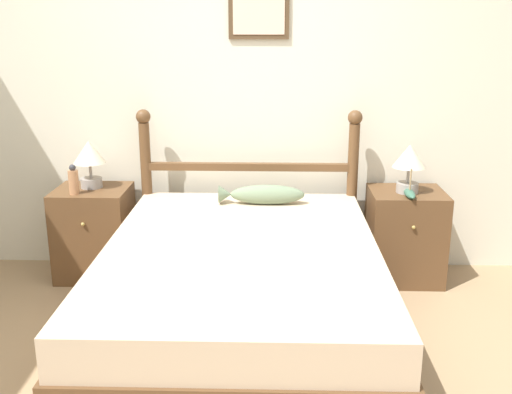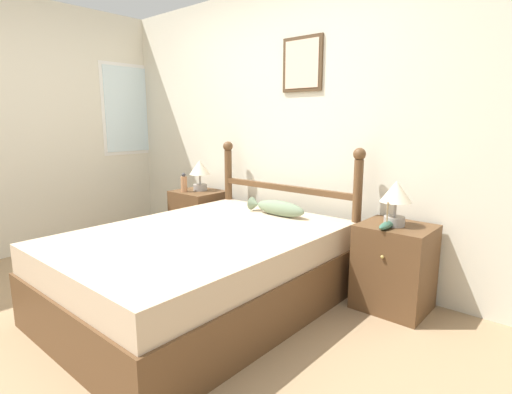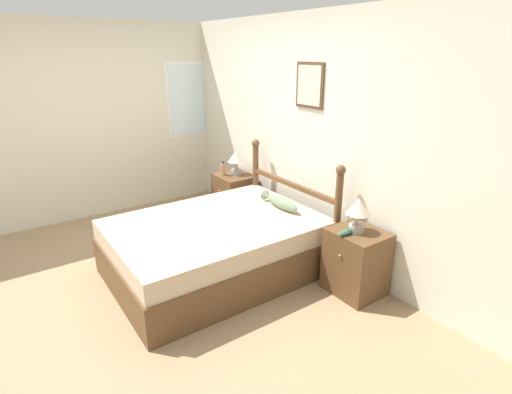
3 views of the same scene
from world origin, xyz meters
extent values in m
cube|color=beige|center=(0.00, 1.73, 1.27)|extent=(6.40, 0.06, 2.55)
cube|color=#4C3823|center=(0.26, 1.69, 1.83)|extent=(0.40, 0.02, 0.46)
cube|color=beige|center=(0.26, 1.68, 1.83)|extent=(0.34, 0.01, 0.40)
cube|color=brown|center=(0.20, 0.56, 0.19)|extent=(1.48, 2.05, 0.37)
cube|color=#CCB293|center=(0.20, 0.56, 0.47)|extent=(1.44, 2.01, 0.20)
cylinder|color=brown|center=(-0.51, 1.55, 0.53)|extent=(0.07, 0.07, 1.06)
sphere|color=brown|center=(-0.51, 1.55, 1.10)|extent=(0.10, 0.10, 0.10)
cylinder|color=brown|center=(0.91, 1.55, 0.53)|extent=(0.07, 0.07, 1.06)
sphere|color=brown|center=(0.91, 1.55, 1.10)|extent=(0.10, 0.10, 0.10)
cube|color=brown|center=(0.20, 1.55, 0.77)|extent=(1.41, 0.05, 0.05)
cube|color=brown|center=(-0.87, 1.45, 0.31)|extent=(0.49, 0.43, 0.63)
sphere|color=tan|center=(-0.87, 1.23, 0.45)|extent=(0.02, 0.02, 0.02)
cube|color=brown|center=(1.27, 1.45, 0.31)|extent=(0.49, 0.43, 0.63)
sphere|color=tan|center=(1.27, 1.23, 0.45)|extent=(0.02, 0.02, 0.02)
cylinder|color=gray|center=(-0.87, 1.49, 0.66)|extent=(0.14, 0.14, 0.07)
cylinder|color=gray|center=(-0.87, 1.49, 0.74)|extent=(0.02, 0.02, 0.11)
cone|color=beige|center=(-0.87, 1.49, 0.87)|extent=(0.22, 0.22, 0.15)
cylinder|color=gray|center=(1.25, 1.43, 0.66)|extent=(0.14, 0.14, 0.07)
cylinder|color=gray|center=(1.25, 1.43, 0.74)|extent=(0.02, 0.02, 0.11)
cone|color=beige|center=(1.25, 1.43, 0.87)|extent=(0.22, 0.22, 0.15)
cylinder|color=tan|center=(-0.94, 1.33, 0.71)|extent=(0.07, 0.07, 0.16)
sphere|color=#333338|center=(-0.94, 1.33, 0.80)|extent=(0.04, 0.04, 0.04)
ellipsoid|color=#386651|center=(1.25, 1.32, 0.65)|extent=(0.06, 0.21, 0.05)
cylinder|color=#997F56|center=(1.25, 1.32, 0.74)|extent=(0.01, 0.01, 0.14)
ellipsoid|color=gray|center=(0.33, 1.31, 0.64)|extent=(0.48, 0.12, 0.13)
cone|color=gray|center=(0.06, 1.31, 0.64)|extent=(0.08, 0.12, 0.12)
camera|label=1|loc=(0.36, -2.41, 1.70)|focal=42.00mm
camera|label=2|loc=(2.30, -1.27, 1.36)|focal=28.00mm
camera|label=3|loc=(3.42, -1.20, 2.17)|focal=28.00mm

